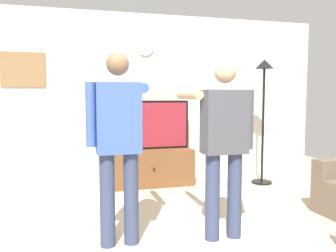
{
  "coord_description": "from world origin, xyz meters",
  "views": [
    {
      "loc": [
        -1.08,
        -2.74,
        1.42
      ],
      "look_at": [
        0.04,
        1.2,
        1.05
      ],
      "focal_mm": 37.86,
      "sensor_mm": 36.0,
      "label": 1
    }
  ],
  "objects_px": {
    "tv_stand": "(150,167)",
    "framed_picture": "(23,69)",
    "wall_clock": "(145,47)",
    "floor_lamp": "(264,95)",
    "person_standing_nearer_lamp": "(118,137)",
    "television": "(149,125)",
    "person_standing_nearer_couch": "(224,139)"
  },
  "relations": [
    {
      "from": "television",
      "to": "person_standing_nearer_couch",
      "type": "distance_m",
      "value": 2.27
    },
    {
      "from": "person_standing_nearer_lamp",
      "to": "person_standing_nearer_couch",
      "type": "bearing_deg",
      "value": -7.25
    },
    {
      "from": "wall_clock",
      "to": "person_standing_nearer_lamp",
      "type": "bearing_deg",
      "value": -108.0
    },
    {
      "from": "wall_clock",
      "to": "tv_stand",
      "type": "bearing_deg",
      "value": -90.0
    },
    {
      "from": "tv_stand",
      "to": "television",
      "type": "height_order",
      "value": "television"
    },
    {
      "from": "floor_lamp",
      "to": "person_standing_nearer_lamp",
      "type": "relative_size",
      "value": 1.09
    },
    {
      "from": "tv_stand",
      "to": "wall_clock",
      "type": "height_order",
      "value": "wall_clock"
    },
    {
      "from": "person_standing_nearer_couch",
      "to": "framed_picture",
      "type": "bearing_deg",
      "value": 129.46
    },
    {
      "from": "wall_clock",
      "to": "framed_picture",
      "type": "relative_size",
      "value": 0.44
    },
    {
      "from": "tv_stand",
      "to": "person_standing_nearer_couch",
      "type": "height_order",
      "value": "person_standing_nearer_couch"
    },
    {
      "from": "floor_lamp",
      "to": "person_standing_nearer_lamp",
      "type": "height_order",
      "value": "floor_lamp"
    },
    {
      "from": "floor_lamp",
      "to": "person_standing_nearer_couch",
      "type": "bearing_deg",
      "value": -129.85
    },
    {
      "from": "tv_stand",
      "to": "floor_lamp",
      "type": "xyz_separation_m",
      "value": [
        1.74,
        -0.4,
        1.12
      ]
    },
    {
      "from": "television",
      "to": "wall_clock",
      "type": "relative_size",
      "value": 4.69
    },
    {
      "from": "floor_lamp",
      "to": "person_standing_nearer_lamp",
      "type": "distance_m",
      "value": 3.05
    },
    {
      "from": "person_standing_nearer_couch",
      "to": "person_standing_nearer_lamp",
      "type": "bearing_deg",
      "value": 172.75
    },
    {
      "from": "wall_clock",
      "to": "floor_lamp",
      "type": "xyz_separation_m",
      "value": [
        1.74,
        -0.69,
        -0.77
      ]
    },
    {
      "from": "tv_stand",
      "to": "person_standing_nearer_couch",
      "type": "relative_size",
      "value": 0.76
    },
    {
      "from": "television",
      "to": "person_standing_nearer_lamp",
      "type": "relative_size",
      "value": 0.71
    },
    {
      "from": "wall_clock",
      "to": "person_standing_nearer_lamp",
      "type": "xyz_separation_m",
      "value": [
        -0.77,
        -2.38,
        -1.15
      ]
    },
    {
      "from": "wall_clock",
      "to": "person_standing_nearer_lamp",
      "type": "relative_size",
      "value": 0.15
    },
    {
      "from": "wall_clock",
      "to": "television",
      "type": "bearing_deg",
      "value": -90.0
    },
    {
      "from": "wall_clock",
      "to": "person_standing_nearer_couch",
      "type": "xyz_separation_m",
      "value": [
        0.23,
        -2.5,
        -1.18
      ]
    },
    {
      "from": "television",
      "to": "wall_clock",
      "type": "distance_m",
      "value": 1.26
    },
    {
      "from": "person_standing_nearer_lamp",
      "to": "floor_lamp",
      "type": "bearing_deg",
      "value": 33.83
    },
    {
      "from": "framed_picture",
      "to": "floor_lamp",
      "type": "xyz_separation_m",
      "value": [
        3.58,
        -0.69,
        -0.38
      ]
    },
    {
      "from": "floor_lamp",
      "to": "tv_stand",
      "type": "bearing_deg",
      "value": 167.09
    },
    {
      "from": "tv_stand",
      "to": "person_standing_nearer_lamp",
      "type": "height_order",
      "value": "person_standing_nearer_lamp"
    },
    {
      "from": "framed_picture",
      "to": "person_standing_nearer_lamp",
      "type": "height_order",
      "value": "framed_picture"
    },
    {
      "from": "person_standing_nearer_couch",
      "to": "wall_clock",
      "type": "bearing_deg",
      "value": 95.26
    },
    {
      "from": "tv_stand",
      "to": "framed_picture",
      "type": "relative_size",
      "value": 2.12
    },
    {
      "from": "floor_lamp",
      "to": "person_standing_nearer_couch",
      "type": "distance_m",
      "value": 2.4
    }
  ]
}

